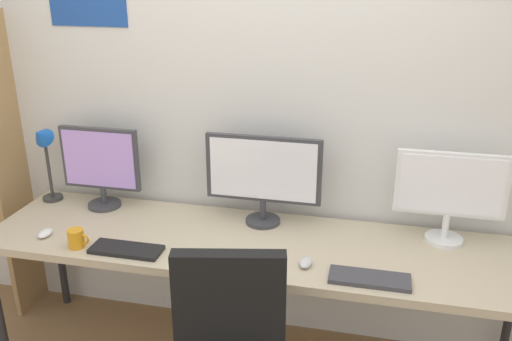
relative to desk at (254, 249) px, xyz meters
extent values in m
cube|color=silver|center=(0.00, 0.42, 0.61)|extent=(5.06, 0.10, 2.60)
cube|color=tan|center=(0.00, 0.00, 0.03)|extent=(2.66, 0.68, 0.04)
cylinder|color=#262628|center=(-1.28, 0.29, -0.34)|extent=(0.04, 0.04, 0.70)
cylinder|color=#262628|center=(1.28, 0.29, -0.34)|extent=(0.04, 0.04, 0.70)
cube|color=#9E7A4C|center=(-1.48, 0.23, 0.20)|extent=(0.03, 0.28, 1.78)
cube|color=black|center=(0.03, -0.56, 0.06)|extent=(0.44, 0.16, 0.48)
cylinder|color=#38383D|center=(-0.90, 0.21, 0.06)|extent=(0.18, 0.18, 0.02)
cylinder|color=#38383D|center=(-0.90, 0.21, 0.11)|extent=(0.03, 0.03, 0.09)
cube|color=#38383D|center=(-0.90, 0.21, 0.33)|extent=(0.44, 0.03, 0.34)
cube|color=#B28CE5|center=(-0.90, 0.20, 0.33)|extent=(0.41, 0.01, 0.31)
cylinder|color=#38383D|center=(0.00, 0.21, 0.06)|extent=(0.18, 0.18, 0.02)
cylinder|color=#38383D|center=(0.00, 0.21, 0.12)|extent=(0.03, 0.03, 0.10)
cube|color=#38383D|center=(0.00, 0.21, 0.34)|extent=(0.59, 0.03, 0.34)
cube|color=white|center=(0.00, 0.20, 0.34)|extent=(0.54, 0.01, 0.31)
cylinder|color=silver|center=(0.90, 0.21, 0.06)|extent=(0.18, 0.18, 0.02)
cylinder|color=silver|center=(0.90, 0.21, 0.13)|extent=(0.03, 0.03, 0.12)
cube|color=silver|center=(0.90, 0.21, 0.34)|extent=(0.51, 0.03, 0.31)
cube|color=white|center=(0.90, 0.20, 0.34)|extent=(0.47, 0.01, 0.28)
cylinder|color=#333333|center=(-1.23, 0.23, 0.06)|extent=(0.11, 0.11, 0.02)
cylinder|color=#333333|center=(-1.23, 0.23, 0.25)|extent=(0.02, 0.02, 0.37)
cone|color=blue|center=(-1.23, 0.20, 0.44)|extent=(0.11, 0.14, 0.14)
cube|color=black|center=(-0.56, -0.23, 0.06)|extent=(0.34, 0.13, 0.02)
cube|color=#38383D|center=(0.56, -0.23, 0.06)|extent=(0.34, 0.13, 0.02)
ellipsoid|color=silver|center=(0.28, -0.17, 0.06)|extent=(0.06, 0.10, 0.03)
ellipsoid|color=silver|center=(-1.02, -0.18, 0.06)|extent=(0.06, 0.10, 0.03)
cylinder|color=orange|center=(-0.81, -0.24, 0.09)|extent=(0.08, 0.08, 0.09)
torus|color=orange|center=(-0.77, -0.24, 0.09)|extent=(0.06, 0.01, 0.06)
camera|label=1|loc=(0.53, -2.27, 1.31)|focal=38.04mm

